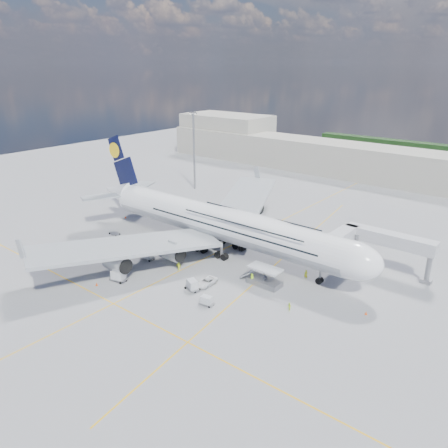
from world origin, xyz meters
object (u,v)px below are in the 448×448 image
Objects in this scene: dolly_nose_near at (192,285)px; cone_wing_left_outer at (221,206)px; crew_van at (252,278)px; airliner at (221,223)px; jet_bridge at (369,240)px; light_mast at (194,150)px; catering_truck_outer at (244,204)px; dolly_row_c at (147,255)px; crew_tug at (178,265)px; dolly_back at (114,233)px; service_van at (207,282)px; cone_wing_right_outer at (97,284)px; cone_wing_right_inner at (109,261)px; crew_nose at (306,275)px; cone_wing_left_inner at (239,220)px; baggage_tug at (118,268)px; dolly_row_b at (118,275)px; catering_truck_inner at (215,222)px; dolly_row_a at (146,255)px; crew_loader at (289,307)px; dolly_nose_far at (206,300)px; cone_nose at (366,313)px; cone_tail at (125,217)px; cargo_loader at (264,279)px; crew_wing at (118,251)px.

dolly_nose_near is 6.54× the size of cone_wing_left_outer.
airliner is at bearing 42.76° from crew_van.
light_mast is at bearing 160.98° from jet_bridge.
airliner reaches higher than catering_truck_outer.
dolly_nose_near is (16.83, -3.77, 0.03)m from dolly_row_c.
airliner is at bearing -60.23° from catering_truck_outer.
cone_wing_left_outer is at bearing 116.71° from crew_tug.
dolly_back is (-56.72, -19.86, -6.51)m from jet_bridge.
service_van reaches higher than cone_wing_left_outer.
cone_wing_right_inner is at bearing 130.15° from cone_wing_right_outer.
service_van is 49.33m from cone_wing_left_outer.
crew_nose is 3.48× the size of cone_wing_left_inner.
dolly_nose_near is at bearing -22.29° from dolly_row_c.
service_van is (35.31, -5.34, 0.32)m from dolly_back.
airliner is 24.30m from baggage_tug.
crew_tug is at bearing 25.18° from cone_wing_right_inner.
catering_truck_inner is at bearing 79.26° from dolly_row_b.
dolly_row_a is 9.02m from baggage_tug.
dolly_back is 52.59m from crew_loader.
dolly_nose_far is 1.87× the size of crew_loader.
cone_wing_right_inner is at bearing -124.55° from crew_loader.
catering_truck_outer is 58.77m from cone_nose.
crew_tug is at bearing -5.52° from dolly_row_c.
jet_bridge reaches higher than dolly_row_c.
dolly_row_c reaches higher than cone_wing_left_outer.
cone_tail is (-23.41, 13.31, -0.00)m from dolly_row_a.
catering_truck_inner is 10.15× the size of cone_tail.
cone_wing_right_inner is (-31.68, -12.56, -0.99)m from cargo_loader.
cone_wing_left_inner is at bearing 134.82° from cargo_loader.
catering_truck_outer is 5.06× the size of crew_loader.
dolly_nose_near is (-9.35, -10.24, -0.19)m from cargo_loader.
crew_wing reaches higher than crew_loader.
dolly_row_b is (-36.09, -34.80, -5.69)m from jet_bridge.
catering_truck_outer is 14.32× the size of cone_wing_left_outer.
cone_nose is (45.79, 8.50, -0.74)m from dolly_row_c.
service_van is 9.01× the size of cone_wing_right_inner.
cargo_loader reaches higher than crew_loader.
cone_nose is 71.23m from cone_tail.
crew_tug reaches higher than cone_nose.
dolly_nose_far is at bearing -25.15° from dolly_row_c.
airliner reaches higher than dolly_row_a.
dolly_nose_far is 0.37× the size of catering_truck_outer.
dolly_nose_near is 1.79× the size of crew_nose.
service_van reaches higher than dolly_row_a.
airliner reaches higher than dolly_nose_near.
baggage_tug is (-39.29, -32.37, -5.99)m from jet_bridge.
cargo_loader is 43.78m from dolly_back.
catering_truck_outer is 1.60× the size of service_van.
dolly_row_a is at bearing -84.02° from catering_truck_outer.
baggage_tug is at bearing -100.59° from dolly_row_c.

